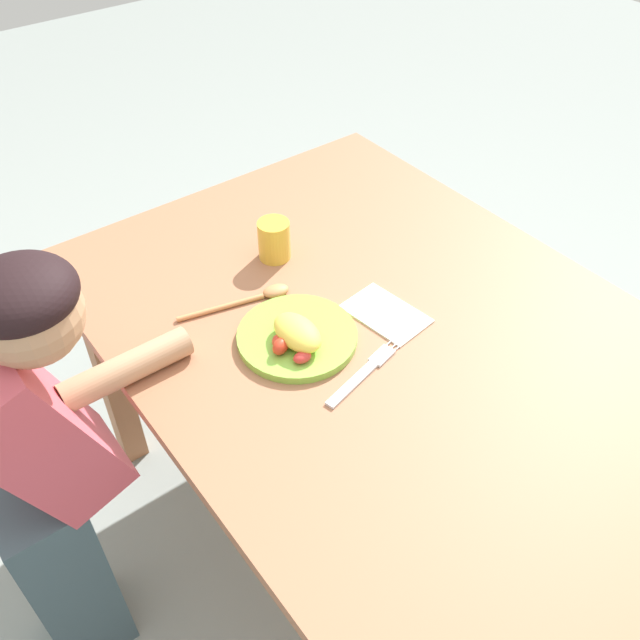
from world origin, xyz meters
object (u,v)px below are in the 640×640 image
(spoon, at_px, (256,297))
(person, at_px, (50,476))
(plate, at_px, (297,336))
(fork, at_px, (366,371))
(drinking_cup, at_px, (274,240))

(spoon, xyz_separation_m, person, (0.04, -0.47, -0.14))
(plate, xyz_separation_m, person, (-0.10, -0.46, -0.15))
(fork, distance_m, person, 0.58)
(spoon, bearing_deg, fork, -67.02)
(drinking_cup, bearing_deg, fork, -9.67)
(fork, bearing_deg, spoon, 85.86)
(plate, height_order, drinking_cup, drinking_cup)
(spoon, height_order, person, person)
(fork, distance_m, drinking_cup, 0.38)
(drinking_cup, bearing_deg, spoon, -49.14)
(plate, distance_m, person, 0.49)
(drinking_cup, bearing_deg, person, -76.86)
(fork, xyz_separation_m, spoon, (-0.28, -0.04, 0.00))
(plate, height_order, fork, plate)
(fork, bearing_deg, plate, 98.24)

